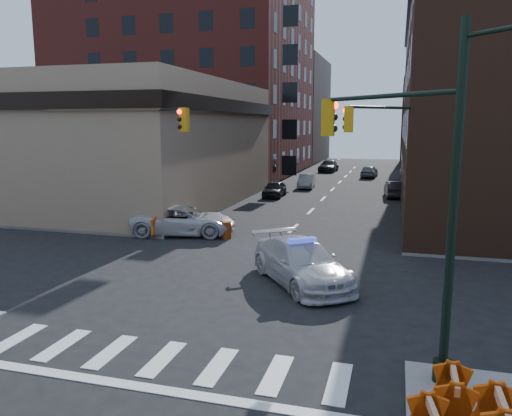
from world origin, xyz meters
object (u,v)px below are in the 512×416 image
Objects in this scene: pickup at (184,220)px; parked_car_wfar at (307,181)px; parked_car_enear at (394,189)px; barricade_se_a at (454,395)px; barricade_nw_a at (149,225)px; pedestrian_a at (131,217)px; barrel_bank at (226,230)px; barrel_road at (287,251)px; parked_car_wnear at (274,189)px; police_car at (301,263)px; pedestrian_b at (150,206)px.

parked_car_wfar is at bearing -20.06° from pickup.
parked_car_enear is at bearing -44.14° from pickup.
pickup is 4.65× the size of barricade_se_a.
pickup reaches higher than barricade_nw_a.
pedestrian_a reaches higher than barrel_bank.
barrel_road is (-4.36, -21.44, -0.18)m from parked_car_enear.
parked_car_wnear reaches higher than barricade_nw_a.
parked_car_wnear is (-6.34, 21.78, -0.16)m from police_car.
parked_car_wnear is at bearing -107.90° from parked_car_wfar.
parked_car_wfar is at bearing 15.27° from barricade_se_a.
parked_car_enear is at bearing 3.16° from barricade_se_a.
barricade_nw_a is at bearing -167.92° from barrel_bank.
pickup is at bearing 173.46° from barrel_bank.
barrel_road is at bearing -32.42° from pedestrian_b.
parked_car_enear reaches higher than barrel_road.
parked_car_wfar is 3.26× the size of barricade_se_a.
parked_car_wfar is 2.16× the size of pedestrian_b.
barricade_se_a is at bearing -47.37° from pedestrian_b.
barrel_bank is (1.17, -15.50, -0.20)m from parked_car_wnear.
parked_car_wfar is 0.97× the size of parked_car_enear.
parked_car_wnear is at bearing 85.09° from pedestrian_a.
pickup is at bearing 48.91° from barricade_nw_a.
pedestrian_b reaches higher than barrel_road.
barricade_se_a is at bearing -33.00° from barricade_nw_a.
pedestrian_a is at bearing -173.91° from barrel_bank.
parked_car_wnear reaches higher than barrel_bank.
barrel_road is 8.50m from barricade_nw_a.
parked_car_enear is at bearing 67.63° from barricade_nw_a.
pickup is at bearing -101.78° from parked_car_wfar.
pedestrian_a reaches higher than parked_car_wnear.
police_car is 24.39m from parked_car_enear.
pedestrian_a is (-10.45, 5.72, 0.19)m from police_car.
pedestrian_b is at bearing 41.18° from pickup.
pickup is 1.46× the size of parked_car_wnear.
parked_car_wfar is at bearing 74.22° from parked_car_wnear.
parked_car_enear is at bearing 64.88° from barrel_bank.
barricade_nw_a is (-13.81, 13.40, 0.05)m from barricade_se_a.
pedestrian_b is at bearing 109.36° from pedestrian_a.
barrel_road is at bearing -76.64° from parked_car_wnear.
pedestrian_b is (-3.32, 2.46, 0.28)m from pickup.
pedestrian_a is at bearing 162.25° from barrel_road.
pickup is at bearing -97.06° from parked_car_wnear.
parked_car_enear is 4.17× the size of barrel_road.
pickup is 1.43× the size of parked_car_wfar.
barrel_bank is (2.54, -0.29, -0.33)m from pickup.
barricade_nw_a is (-2.86, -16.37, -0.00)m from parked_car_wnear.
pedestrian_a is 1.87× the size of barrel_bank.
police_car reaches higher than barricade_nw_a.
parked_car_wnear is at bearing 105.27° from barrel_road.
police_car is 10.68m from barricade_nw_a.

